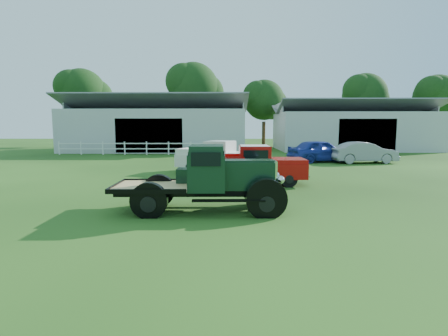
# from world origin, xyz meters

# --- Properties ---
(ground) EXTENTS (120.00, 120.00, 0.00)m
(ground) POSITION_xyz_m (0.00, 0.00, 0.00)
(ground) COLOR #19340F
(shed_left) EXTENTS (18.80, 10.20, 5.60)m
(shed_left) POSITION_xyz_m (-7.00, 26.00, 2.80)
(shed_left) COLOR #B0B0B0
(shed_left) RESTS_ON ground
(shed_right) EXTENTS (16.80, 9.20, 5.20)m
(shed_right) POSITION_xyz_m (14.00, 27.00, 2.60)
(shed_right) COLOR #B0B0B0
(shed_right) RESTS_ON ground
(fence_rail) EXTENTS (14.20, 0.16, 1.20)m
(fence_rail) POSITION_xyz_m (-8.00, 20.00, 0.60)
(fence_rail) COLOR white
(fence_rail) RESTS_ON ground
(tree_a) EXTENTS (6.30, 6.30, 10.50)m
(tree_a) POSITION_xyz_m (-18.00, 33.00, 5.25)
(tree_a) COLOR black
(tree_a) RESTS_ON ground
(tree_b) EXTENTS (6.90, 6.90, 11.50)m
(tree_b) POSITION_xyz_m (-4.00, 34.00, 5.75)
(tree_b) COLOR black
(tree_b) RESTS_ON ground
(tree_c) EXTENTS (5.40, 5.40, 9.00)m
(tree_c) POSITION_xyz_m (5.00, 33.00, 4.50)
(tree_c) COLOR black
(tree_c) RESTS_ON ground
(tree_d) EXTENTS (6.00, 6.00, 10.00)m
(tree_d) POSITION_xyz_m (18.00, 34.00, 5.00)
(tree_d) COLOR black
(tree_d) RESTS_ON ground
(tree_e) EXTENTS (5.70, 5.70, 9.50)m
(tree_e) POSITION_xyz_m (26.00, 32.00, 4.75)
(tree_e) COLOR black
(tree_e) RESTS_ON ground
(vintage_flatbed) EXTENTS (5.15, 2.12, 2.03)m
(vintage_flatbed) POSITION_xyz_m (-0.40, -1.13, 1.01)
(vintage_flatbed) COLOR black
(vintage_flatbed) RESTS_ON ground
(red_pickup) EXTENTS (4.85, 1.87, 1.77)m
(red_pickup) POSITION_xyz_m (1.44, 3.81, 0.88)
(red_pickup) COLOR #BC0C0A
(red_pickup) RESTS_ON ground
(white_pickup) EXTENTS (5.12, 3.53, 1.75)m
(white_pickup) POSITION_xyz_m (-0.15, 7.55, 0.88)
(white_pickup) COLOR silver
(white_pickup) RESTS_ON ground
(misc_car_blue) EXTENTS (5.09, 3.12, 1.62)m
(misc_car_blue) POSITION_xyz_m (7.12, 13.67, 0.81)
(misc_car_blue) COLOR navy
(misc_car_blue) RESTS_ON ground
(misc_car_grey) EXTENTS (4.62, 1.98, 1.48)m
(misc_car_grey) POSITION_xyz_m (9.96, 12.91, 0.74)
(misc_car_grey) COLOR gray
(misc_car_grey) RESTS_ON ground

